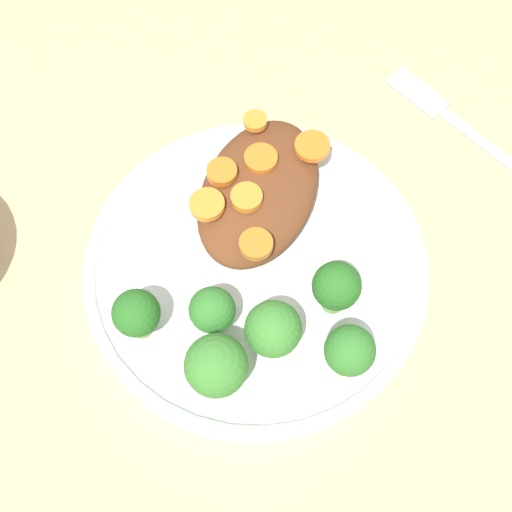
# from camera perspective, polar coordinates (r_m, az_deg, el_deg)

# --- Properties ---
(ground_plane) EXTENTS (4.00, 4.00, 0.00)m
(ground_plane) POSITION_cam_1_polar(r_m,az_deg,el_deg) (0.56, -0.00, -1.46)
(ground_plane) COLOR tan
(plate) EXTENTS (0.26, 0.26, 0.02)m
(plate) POSITION_cam_1_polar(r_m,az_deg,el_deg) (0.55, -0.00, -0.95)
(plate) COLOR white
(plate) RESTS_ON ground_plane
(stew_mound) EXTENTS (0.14, 0.09, 0.03)m
(stew_mound) POSITION_cam_1_polar(r_m,az_deg,el_deg) (0.56, 0.20, 5.18)
(stew_mound) COLOR brown
(stew_mound) RESTS_ON plate
(broccoli_floret_0) EXTENTS (0.04, 0.04, 0.05)m
(broccoli_floret_0) POSITION_cam_1_polar(r_m,az_deg,el_deg) (0.49, 1.37, -5.91)
(broccoli_floret_0) COLOR #759E51
(broccoli_floret_0) RESTS_ON plate
(broccoli_floret_1) EXTENTS (0.04, 0.04, 0.05)m
(broccoli_floret_1) POSITION_cam_1_polar(r_m,az_deg,el_deg) (0.51, 6.44, -2.51)
(broccoli_floret_1) COLOR #759E51
(broccoli_floret_1) RESTS_ON plate
(broccoli_floret_2) EXTENTS (0.04, 0.04, 0.06)m
(broccoli_floret_2) POSITION_cam_1_polar(r_m,az_deg,el_deg) (0.48, -3.20, -8.80)
(broccoli_floret_2) COLOR #759E51
(broccoli_floret_2) RESTS_ON plate
(broccoli_floret_3) EXTENTS (0.03, 0.03, 0.04)m
(broccoli_floret_3) POSITION_cam_1_polar(r_m,az_deg,el_deg) (0.50, -3.51, -4.40)
(broccoli_floret_3) COLOR #759E51
(broccoli_floret_3) RESTS_ON plate
(broccoli_floret_4) EXTENTS (0.04, 0.04, 0.05)m
(broccoli_floret_4) POSITION_cam_1_polar(r_m,az_deg,el_deg) (0.49, 7.48, -7.61)
(broccoli_floret_4) COLOR #7FA85B
(broccoli_floret_4) RESTS_ON plate
(broccoli_floret_5) EXTENTS (0.03, 0.03, 0.05)m
(broccoli_floret_5) POSITION_cam_1_polar(r_m,az_deg,el_deg) (0.50, -9.53, -4.63)
(broccoli_floret_5) COLOR #759E51
(broccoli_floret_5) RESTS_ON plate
(carrot_slice_0) EXTENTS (0.02, 0.02, 0.01)m
(carrot_slice_0) POSITION_cam_1_polar(r_m,az_deg,el_deg) (0.57, -0.06, 10.75)
(carrot_slice_0) COLOR orange
(carrot_slice_0) RESTS_ON stew_mound
(carrot_slice_1) EXTENTS (0.03, 0.03, 0.01)m
(carrot_slice_1) POSITION_cam_1_polar(r_m,az_deg,el_deg) (0.56, 4.53, 8.74)
(carrot_slice_1) COLOR orange
(carrot_slice_1) RESTS_ON stew_mound
(carrot_slice_2) EXTENTS (0.02, 0.02, 0.01)m
(carrot_slice_2) POSITION_cam_1_polar(r_m,az_deg,el_deg) (0.54, -2.75, 6.72)
(carrot_slice_2) COLOR orange
(carrot_slice_2) RESTS_ON stew_mound
(carrot_slice_3) EXTENTS (0.03, 0.03, 0.01)m
(carrot_slice_3) POSITION_cam_1_polar(r_m,az_deg,el_deg) (0.53, -3.95, 4.12)
(carrot_slice_3) COLOR orange
(carrot_slice_3) RESTS_ON stew_mound
(carrot_slice_4) EXTENTS (0.02, 0.02, 0.01)m
(carrot_slice_4) POSITION_cam_1_polar(r_m,az_deg,el_deg) (0.53, -0.76, 4.71)
(carrot_slice_4) COLOR orange
(carrot_slice_4) RESTS_ON stew_mound
(carrot_slice_5) EXTENTS (0.03, 0.03, 0.01)m
(carrot_slice_5) POSITION_cam_1_polar(r_m,az_deg,el_deg) (0.55, 0.39, 7.81)
(carrot_slice_5) COLOR orange
(carrot_slice_5) RESTS_ON stew_mound
(carrot_slice_6) EXTENTS (0.02, 0.02, 0.01)m
(carrot_slice_6) POSITION_cam_1_polar(r_m,az_deg,el_deg) (0.51, 0.04, 1.30)
(carrot_slice_6) COLOR orange
(carrot_slice_6) RESTS_ON stew_mound
(fork) EXTENTS (0.10, 0.18, 0.01)m
(fork) POSITION_cam_1_polar(r_m,az_deg,el_deg) (0.65, 15.91, 10.18)
(fork) COLOR #B7B7B7
(fork) RESTS_ON ground_plane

